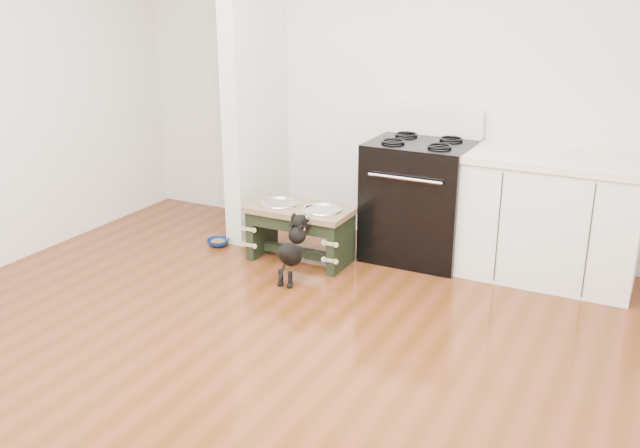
% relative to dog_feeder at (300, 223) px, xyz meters
% --- Properties ---
extents(ground, '(5.00, 5.00, 0.00)m').
position_rel_dog_feeder_xyz_m(ground, '(0.53, -1.65, -0.31)').
color(ground, '#4D280D').
rests_on(ground, ground).
extents(room_shell, '(5.00, 5.00, 5.00)m').
position_rel_dog_feeder_xyz_m(room_shell, '(0.53, -1.65, 1.31)').
color(room_shell, silver).
rests_on(room_shell, ground).
extents(partition_wall, '(0.15, 0.80, 2.70)m').
position_rel_dog_feeder_xyz_m(partition_wall, '(-0.65, 0.45, 1.04)').
color(partition_wall, silver).
rests_on(partition_wall, ground).
extents(oven_range, '(0.76, 0.69, 1.14)m').
position_rel_dog_feeder_xyz_m(oven_range, '(0.78, 0.51, 0.17)').
color(oven_range, black).
rests_on(oven_range, ground).
extents(cabinet_run, '(1.24, 0.64, 0.91)m').
position_rel_dog_feeder_xyz_m(cabinet_run, '(1.76, 0.53, 0.14)').
color(cabinet_run, white).
rests_on(cabinet_run, ground).
extents(dog_feeder, '(0.79, 0.42, 0.45)m').
position_rel_dog_feeder_xyz_m(dog_feeder, '(0.00, 0.00, 0.00)').
color(dog_feeder, black).
rests_on(dog_feeder, ground).
extents(puppy, '(0.14, 0.41, 0.48)m').
position_rel_dog_feeder_xyz_m(puppy, '(0.14, -0.37, -0.05)').
color(puppy, black).
rests_on(puppy, ground).
extents(floor_bowl, '(0.23, 0.23, 0.06)m').
position_rel_dog_feeder_xyz_m(floor_bowl, '(-0.76, -0.03, -0.28)').
color(floor_bowl, navy).
rests_on(floor_bowl, ground).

